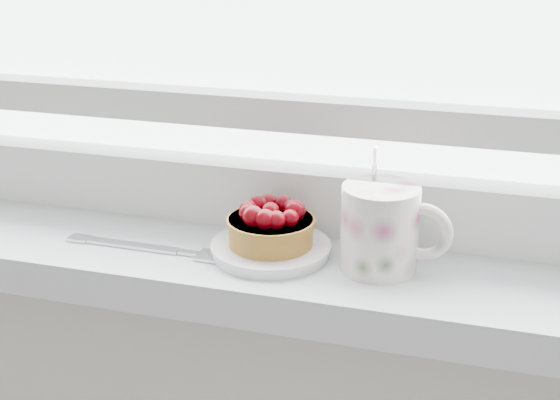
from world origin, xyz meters
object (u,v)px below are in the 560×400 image
at_px(raspberry_tart, 271,225).
at_px(floral_mug, 383,227).
at_px(saucer, 271,249).
at_px(fork, 162,249).

height_order(raspberry_tart, floral_mug, floral_mug).
bearing_deg(saucer, floral_mug, -0.49).
bearing_deg(fork, raspberry_tart, 12.33).
bearing_deg(floral_mug, saucer, 179.51).
bearing_deg(fork, floral_mug, 5.99).
bearing_deg(floral_mug, raspberry_tart, 179.66).
relative_size(raspberry_tart, fork, 0.41).
distance_m(floral_mug, fork, 0.23).
height_order(saucer, raspberry_tart, raspberry_tart).
xyz_separation_m(saucer, fork, (-0.11, -0.02, -0.00)).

